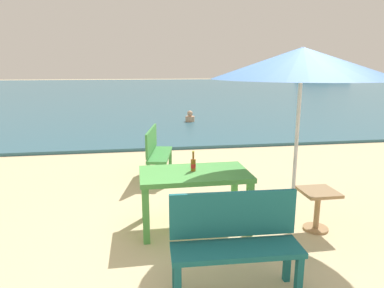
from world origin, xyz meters
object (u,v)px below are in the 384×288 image
object	(u,v)px
bench_green_left	(156,150)
boat_barge	(322,74)
swimmer_person	(190,117)
side_table_wood	(318,204)
beer_bottle_amber	(193,164)
patio_umbrella	(302,63)
bench_teal_center	(235,237)
picnic_table_green	(194,180)

from	to	relation	value
bench_green_left	boat_barge	size ratio (longest dim) A/B	0.16
bench_green_left	swimmer_person	world-z (taller)	bench_green_left
side_table_wood	swimmer_person	size ratio (longest dim) A/B	1.32
beer_bottle_amber	swimmer_person	xyz separation A→B (m)	(1.26, 8.37, -0.61)
side_table_wood	bench_green_left	distance (m)	3.16
patio_umbrella	boat_barge	size ratio (longest dim) A/B	0.30
bench_teal_center	bench_green_left	bearing A→B (deg)	98.31
beer_bottle_amber	patio_umbrella	world-z (taller)	patio_umbrella
picnic_table_green	side_table_wood	distance (m)	1.62
boat_barge	bench_green_left	bearing A→B (deg)	-123.13
patio_umbrella	bench_green_left	bearing A→B (deg)	121.46
beer_bottle_amber	bench_green_left	xyz separation A→B (m)	(-0.36, 2.13, -0.31)
side_table_wood	bench_teal_center	xyz separation A→B (m)	(-1.40, -1.02, 0.19)
beer_bottle_amber	boat_barge	distance (m)	49.79
bench_green_left	picnic_table_green	bearing A→B (deg)	-80.46
bench_teal_center	swimmer_person	xyz separation A→B (m)	(1.11, 9.77, -0.30)
picnic_table_green	swimmer_person	bearing A→B (deg)	81.51
picnic_table_green	swimmer_person	xyz separation A→B (m)	(1.26, 8.42, -0.41)
side_table_wood	bench_teal_center	distance (m)	1.74
swimmer_person	boat_barge	size ratio (longest dim) A/B	0.05
beer_bottle_amber	picnic_table_green	bearing A→B (deg)	-77.58
side_table_wood	bench_green_left	size ratio (longest dim) A/B	0.43
picnic_table_green	bench_green_left	world-z (taller)	bench_green_left
side_table_wood	picnic_table_green	bearing A→B (deg)	167.68
beer_bottle_amber	swimmer_person	size ratio (longest dim) A/B	0.65
beer_bottle_amber	boat_barge	world-z (taller)	boat_barge
patio_umbrella	side_table_wood	bearing A→B (deg)	4.65
bench_teal_center	bench_green_left	size ratio (longest dim) A/B	0.97
beer_bottle_amber	swimmer_person	distance (m)	8.49
side_table_wood	boat_barge	size ratio (longest dim) A/B	0.07
bench_teal_center	bench_green_left	world-z (taller)	same
bench_green_left	side_table_wood	bearing A→B (deg)	-52.61
bench_teal_center	swimmer_person	size ratio (longest dim) A/B	2.96
swimmer_person	beer_bottle_amber	bearing A→B (deg)	-98.59
bench_teal_center	side_table_wood	bearing A→B (deg)	36.04
bench_green_left	swimmer_person	xyz separation A→B (m)	(1.62, 6.25, -0.30)
side_table_wood	swimmer_person	xyz separation A→B (m)	(-0.30, 8.75, -0.11)
patio_umbrella	picnic_table_green	bearing A→B (deg)	162.77
beer_bottle_amber	bench_green_left	size ratio (longest dim) A/B	0.21
side_table_wood	beer_bottle_amber	bearing A→B (deg)	166.32
bench_green_left	swimmer_person	bearing A→B (deg)	75.46
bench_teal_center	patio_umbrella	bearing A→B (deg)	43.66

